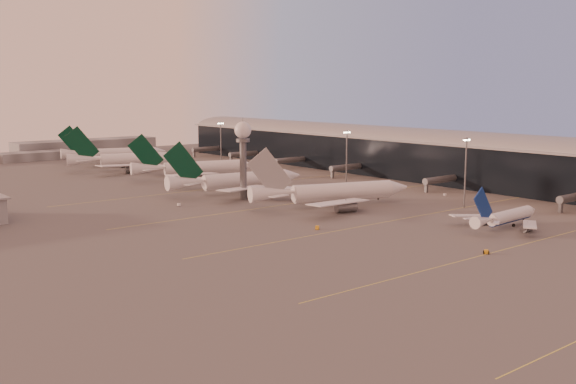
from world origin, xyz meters
TOP-DOWN VIEW (x-y plane):
  - ground at (0.00, 0.00)m, footprint 700.00×700.00m
  - taxiway_markings at (30.00, 56.00)m, footprint 180.00×185.25m
  - terminal at (107.88, 110.09)m, footprint 57.00×362.00m
  - radar_tower at (5.00, 120.00)m, footprint 6.40×6.40m
  - mast_b at (55.00, 55.00)m, footprint 3.60×0.56m
  - mast_c at (50.00, 110.00)m, footprint 3.60×0.56m
  - mast_d at (48.00, 200.00)m, footprint 3.60×0.56m
  - distant_horizon at (2.62, 325.14)m, footprint 165.00×37.50m
  - narrowbody_mid at (35.53, 25.46)m, footprint 36.26×28.88m
  - widebody_white at (20.33, 86.41)m, footprint 60.74×47.92m
  - greentail_a at (11.36, 133.20)m, footprint 60.48×48.53m
  - greentail_b at (20.55, 180.48)m, footprint 58.20×46.32m
  - greentail_c at (12.65, 229.97)m, footprint 61.33×48.67m
  - greentail_d at (21.76, 268.81)m, footprint 58.43×46.60m
  - gsv_tug_mid at (3.36, 10.25)m, footprint 3.72×3.99m
  - gsv_truck_b at (46.32, 35.58)m, footprint 5.42×2.12m
  - gsv_truck_c at (-10.09, 60.41)m, footprint 5.75×5.23m
  - gsv_catering_b at (70.89, 75.46)m, footprint 4.94×3.63m
  - gsv_truck_d at (-22.42, 121.89)m, footprint 2.18×5.43m
  - gsv_tug_hangar at (44.86, 148.00)m, footprint 3.64×2.34m

SIDE VIEW (x-z plane):
  - ground at x=0.00m, z-range 0.00..0.00m
  - taxiway_markings at x=30.00m, z-range 0.00..0.02m
  - gsv_tug_mid at x=3.36m, z-range 0.01..1.00m
  - gsv_tug_hangar at x=44.86m, z-range 0.02..1.02m
  - gsv_truck_d at x=-22.42m, z-range 0.02..2.19m
  - gsv_truck_b at x=46.32m, z-range 0.02..2.20m
  - gsv_truck_c at x=-10.09m, z-range 0.02..2.34m
  - gsv_catering_b at x=70.89m, z-range 0.00..3.71m
  - narrowbody_mid at x=35.53m, z-range -4.21..9.95m
  - greentail_d at x=21.76m, z-range -7.00..14.65m
  - widebody_white at x=20.33m, z-range -7.22..14.88m
  - greentail_b at x=20.55m, z-range -7.04..14.73m
  - distant_horizon at x=2.62m, z-range -0.61..8.39m
  - greentail_a at x=11.36m, z-range -7.13..14.91m
  - greentail_c at x=12.65m, z-range -7.52..15.74m
  - terminal at x=107.88m, z-range -1.00..22.04m
  - mast_b at x=55.00m, z-range 1.24..26.24m
  - mast_c at x=50.00m, z-range 1.24..26.24m
  - mast_d at x=48.00m, z-range 1.24..26.24m
  - radar_tower at x=5.00m, z-range 5.40..36.50m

